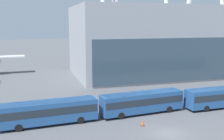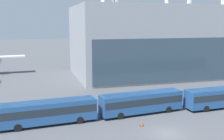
# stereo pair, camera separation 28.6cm
# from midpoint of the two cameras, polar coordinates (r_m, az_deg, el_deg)

# --- Properties ---
(ground_plane) EXTENTS (440.00, 440.00, 0.00)m
(ground_plane) POSITION_cam_midpoint_polar(r_m,az_deg,el_deg) (36.44, 11.41, -12.55)
(ground_plane) COLOR #515459
(airliner_at_gate_far) EXTENTS (37.15, 39.58, 13.91)m
(airliner_at_gate_far) POSITION_cam_midpoint_polar(r_m,az_deg,el_deg) (93.35, 2.87, 4.08)
(airliner_at_gate_far) COLOR white
(airliner_at_gate_far) RESTS_ON ground_plane
(shuttle_bus_1) EXTENTS (13.17, 3.70, 3.22)m
(shuttle_bus_1) POSITION_cam_midpoint_polar(r_m,az_deg,el_deg) (39.09, -12.59, -8.10)
(shuttle_bus_1) COLOR #285693
(shuttle_bus_1) RESTS_ON ground_plane
(shuttle_bus_2) EXTENTS (13.21, 4.05, 3.22)m
(shuttle_bus_2) POSITION_cam_midpoint_polar(r_m,az_deg,el_deg) (42.90, 6.22, -6.33)
(shuttle_bus_2) COLOR #285693
(shuttle_bus_2) RESTS_ON ground_plane
(shuttle_bus_3) EXTENTS (13.09, 3.20, 3.22)m
(shuttle_bus_3) POSITION_cam_midpoint_polar(r_m,az_deg,el_deg) (49.11, 21.74, -4.93)
(shuttle_bus_3) COLOR #285693
(shuttle_bus_3) RESTS_ON ground_plane
(floodlight_mast) EXTENTS (2.63, 2.63, 27.74)m
(floodlight_mast) POSITION_cam_midpoint_polar(r_m,az_deg,el_deg) (59.42, 0.44, 13.13)
(floodlight_mast) COLOR gray
(floodlight_mast) RESTS_ON ground_plane
(traffic_cone_0) EXTENTS (0.49, 0.49, 0.82)m
(traffic_cone_0) POSITION_cam_midpoint_polar(r_m,az_deg,el_deg) (38.32, 6.28, -10.65)
(traffic_cone_0) COLOR black
(traffic_cone_0) RESTS_ON ground_plane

